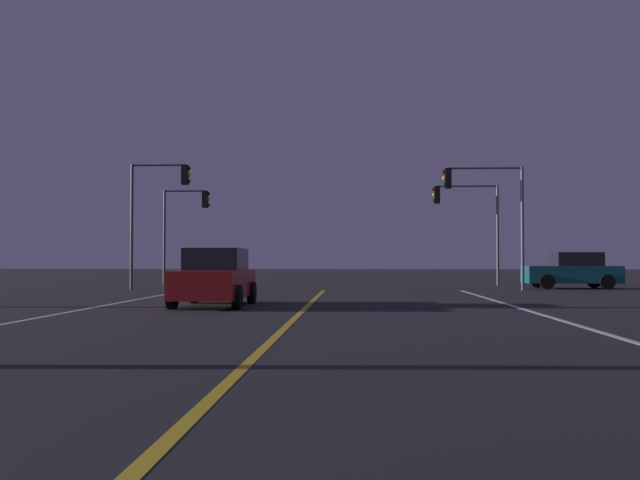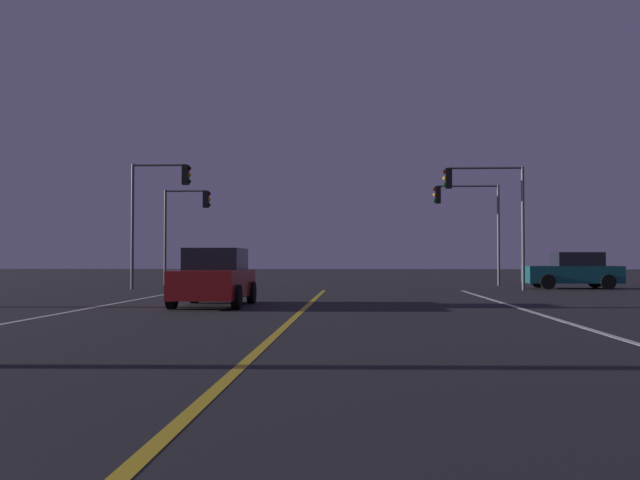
# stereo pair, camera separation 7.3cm
# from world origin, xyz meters

# --- Properties ---
(lane_edge_right) EXTENTS (0.16, 38.30, 0.01)m
(lane_edge_right) POSITION_xyz_m (6.03, 13.15, 0.00)
(lane_edge_right) COLOR silver
(lane_edge_right) RESTS_ON ground
(lane_center_divider) EXTENTS (0.16, 38.30, 0.01)m
(lane_center_divider) POSITION_xyz_m (0.00, 13.15, 0.00)
(lane_center_divider) COLOR gold
(lane_center_divider) RESTS_ON ground
(car_crossing_side) EXTENTS (4.30, 2.02, 1.70)m
(car_crossing_side) POSITION_xyz_m (11.56, 34.86, 0.82)
(car_crossing_side) COLOR black
(car_crossing_side) RESTS_ON ground
(car_oncoming) EXTENTS (2.02, 4.30, 1.70)m
(car_oncoming) POSITION_xyz_m (-2.73, 21.72, 0.82)
(car_oncoming) COLOR black
(car_oncoming) RESTS_ON ground
(traffic_light_near_right) EXTENTS (3.59, 0.36, 5.48)m
(traffic_light_near_right) POSITION_xyz_m (7.09, 32.80, 4.10)
(traffic_light_near_right) COLOR #4C4C51
(traffic_light_near_right) RESTS_ON ground
(traffic_light_near_left) EXTENTS (2.77, 0.36, 5.72)m
(traffic_light_near_left) POSITION_xyz_m (-7.54, 32.80, 4.21)
(traffic_light_near_left) COLOR #4C4C51
(traffic_light_near_left) RESTS_ON ground
(traffic_light_far_right) EXTENTS (3.45, 0.36, 5.24)m
(traffic_light_far_right) POSITION_xyz_m (7.13, 38.30, 3.92)
(traffic_light_far_right) COLOR #4C4C51
(traffic_light_far_right) RESTS_ON ground
(traffic_light_far_left) EXTENTS (2.52, 0.36, 5.06)m
(traffic_light_far_left) POSITION_xyz_m (-7.60, 38.30, 3.75)
(traffic_light_far_left) COLOR #4C4C51
(traffic_light_far_left) RESTS_ON ground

